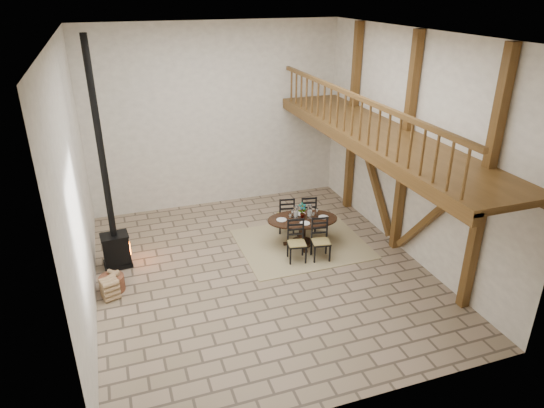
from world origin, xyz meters
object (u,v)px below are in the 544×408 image
object	(u,v)px
dining_table	(302,229)
log_stack	(110,289)
log_basket	(112,283)
wood_stove	(112,220)

from	to	relation	value
dining_table	log_stack	world-z (taller)	dining_table
dining_table	log_stack	xyz separation A→B (m)	(-4.51, -0.82, -0.19)
log_basket	wood_stove	bearing A→B (deg)	80.86
dining_table	log_basket	xyz separation A→B (m)	(-4.46, -0.54, -0.23)
dining_table	log_basket	world-z (taller)	dining_table
dining_table	log_stack	distance (m)	4.59
wood_stove	log_basket	xyz separation A→B (m)	(-0.16, -0.98, -0.96)
wood_stove	log_stack	bearing A→B (deg)	-103.66
dining_table	log_stack	size ratio (longest dim) A/B	4.59
log_basket	log_stack	world-z (taller)	log_stack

